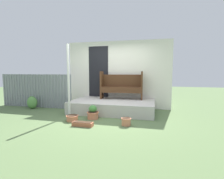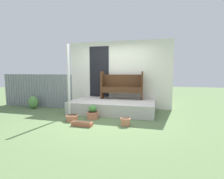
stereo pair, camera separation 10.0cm
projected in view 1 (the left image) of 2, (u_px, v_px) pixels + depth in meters
name	position (u px, v px, depth m)	size (l,w,h in m)	color
ground_plane	(105.00, 118.00, 5.42)	(24.00, 24.00, 0.00)	#5B7547
porch_slab	(113.00, 106.00, 6.17)	(2.88, 1.62, 0.40)	beige
house_wall	(117.00, 74.00, 6.87)	(4.08, 0.08, 2.60)	white
fence_corrugated	(36.00, 91.00, 6.94)	(3.11, 0.05, 1.31)	gray
support_post	(69.00, 81.00, 5.46)	(0.08, 0.08, 2.27)	white
bench	(121.00, 85.00, 6.50)	(1.58, 0.53, 1.03)	#4C2D19
flower_pot_left	(72.00, 118.00, 5.06)	(0.37, 0.37, 0.17)	tan
flower_pot_middle	(93.00, 113.00, 5.27)	(0.37, 0.37, 0.42)	tan
flower_pot_right	(126.00, 121.00, 4.63)	(0.28, 0.28, 0.21)	tan
planter_box_rect	(83.00, 124.00, 4.58)	(0.55, 0.19, 0.12)	#B26042
shrub_by_fence	(32.00, 102.00, 6.69)	(0.38, 0.34, 0.48)	#599347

